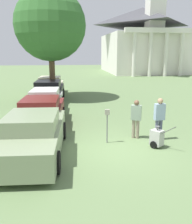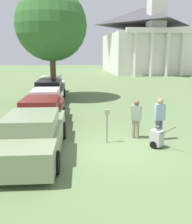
% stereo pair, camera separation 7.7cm
% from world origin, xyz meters
% --- Properties ---
extents(ground_plane, '(120.00, 120.00, 0.00)m').
position_xyz_m(ground_plane, '(0.00, 0.00, 0.00)').
color(ground_plane, '#607A4C').
extents(parked_car_sage, '(2.31, 5.16, 1.53)m').
position_xyz_m(parked_car_sage, '(-3.04, -0.02, 0.72)').
color(parked_car_sage, gray).
rests_on(parked_car_sage, ground_plane).
extents(parked_car_maroon, '(2.27, 4.99, 1.46)m').
position_xyz_m(parked_car_maroon, '(-3.04, 3.31, 0.69)').
color(parked_car_maroon, maroon).
rests_on(parked_car_maroon, ground_plane).
extents(parked_car_white, '(2.14, 5.37, 1.42)m').
position_xyz_m(parked_car_white, '(-3.04, 6.47, 0.66)').
color(parked_car_white, silver).
rests_on(parked_car_white, ground_plane).
extents(parked_car_black, '(2.31, 5.14, 1.54)m').
position_xyz_m(parked_car_black, '(-3.04, 9.84, 0.72)').
color(parked_car_black, black).
rests_on(parked_car_black, ground_plane).
extents(parked_car_cream, '(2.27, 4.83, 1.56)m').
position_xyz_m(parked_car_cream, '(-3.04, 12.70, 0.71)').
color(parked_car_cream, beige).
rests_on(parked_car_cream, ground_plane).
extents(parking_meter, '(0.18, 0.09, 1.38)m').
position_xyz_m(parking_meter, '(-0.25, 0.82, 0.96)').
color(parking_meter, slate).
rests_on(parking_meter, ground_plane).
extents(person_worker, '(0.47, 0.37, 1.65)m').
position_xyz_m(person_worker, '(1.05, 1.21, 0.94)').
color(person_worker, gray).
rests_on(person_worker, ground_plane).
extents(person_supervisor, '(0.44, 0.26, 1.77)m').
position_xyz_m(person_supervisor, '(1.95, 0.91, 1.01)').
color(person_supervisor, '#515670').
rests_on(person_supervisor, ground_plane).
extents(equipment_cart, '(0.74, 0.91, 1.00)m').
position_xyz_m(equipment_cart, '(1.57, 0.09, 0.39)').
color(equipment_cart, '#B2B2AD').
rests_on(equipment_cart, ground_plane).
extents(church, '(12.17, 16.46, 24.46)m').
position_xyz_m(church, '(11.86, 35.09, 5.82)').
color(church, silver).
rests_on(church, ground_plane).
extents(shade_tree, '(5.33, 5.33, 8.19)m').
position_xyz_m(shade_tree, '(-2.79, 11.18, 5.51)').
color(shade_tree, brown).
rests_on(shade_tree, ground_plane).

